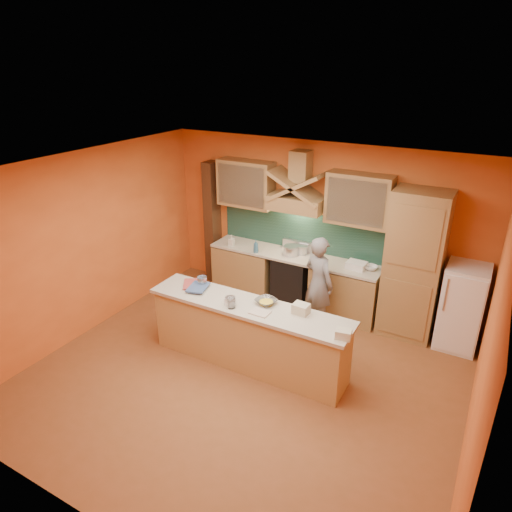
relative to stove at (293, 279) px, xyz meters
The scene contains 36 objects.
floor 2.27m from the stove, 82.23° to the right, with size 5.50×5.00×0.01m, color brown.
ceiling 3.23m from the stove, 82.23° to the right, with size 5.50×5.00×0.01m, color white.
wall_back 1.04m from the stove, 45.00° to the left, with size 5.50×0.02×2.80m, color orange.
wall_front 4.80m from the stove, 86.35° to the right, with size 5.50×0.02×2.80m, color orange.
wall_left 3.43m from the stove, 138.08° to the right, with size 0.02×5.00×2.80m, color orange.
wall_right 3.88m from the stove, 35.80° to the right, with size 0.02×5.00×2.80m, color orange.
base_cabinet_left 0.95m from the stove, behind, with size 1.10×0.60×0.86m, color #A17A49.
base_cabinet_right 0.95m from the stove, ahead, with size 1.10×0.60×0.86m, color #A17A49.
counter_top 0.45m from the stove, behind, with size 3.00×0.62×0.04m, color beige.
stove is the anchor object (origin of this frame).
backsplash 0.85m from the stove, 90.00° to the left, with size 3.00×0.03×0.70m, color #1B3B32.
range_hood 1.37m from the stove, 90.00° to the left, with size 0.92×0.50×0.24m, color #A17A49.
hood_chimney 1.96m from the stove, 90.00° to the left, with size 0.30×0.30×0.50m, color #A17A49.
upper_cabinet_left 1.85m from the stove, behind, with size 1.00×0.35×0.80m, color #A17A49.
upper_cabinet_right 1.85m from the stove, ahead, with size 1.00×0.35×0.80m, color #A17A49.
pantry_column 2.07m from the stove, ahead, with size 0.80×0.60×2.30m, color #A17A49.
fridge 2.71m from the stove, ahead, with size 0.58×0.60×1.30m, color white.
trim_column_left 1.89m from the stove, behind, with size 0.20×0.30×2.30m, color #472816.
island_body 1.91m from the stove, 83.99° to the right, with size 2.80×0.55×0.88m, color tan.
island_top 1.97m from the stove, 83.99° to the right, with size 2.90×0.62×0.05m, color beige.
person 0.90m from the stove, 37.61° to the right, with size 0.56×0.37×1.53m, color gray.
pot_large 0.53m from the stove, 149.68° to the right, with size 0.26×0.26×0.16m, color silver.
pot_small 0.54m from the stove, 45.21° to the left, with size 0.19×0.19×0.15m, color silver.
soap_bottle_a 1.29m from the stove, behind, with size 0.09×0.09×0.20m, color beige.
soap_bottle_b 0.87m from the stove, 159.48° to the right, with size 0.09×0.09×0.23m, color #2E5F81.
bowl_back 1.40m from the stove, ahead, with size 0.21×0.21×0.07m, color silver.
dish_rack 1.21m from the stove, ahead, with size 0.30×0.24×0.11m, color white.
book_lower 2.14m from the stove, 115.82° to the right, with size 0.25×0.34×0.03m, color #A93F3C.
book_upper 2.11m from the stove, 111.99° to the right, with size 0.25×0.35×0.03m, color #3D5586.
jar_large 1.95m from the stove, 110.60° to the right, with size 0.14×0.14×0.15m, color silver.
jar_small 2.15m from the stove, 88.68° to the right, with size 0.11×0.11×0.14m, color silver.
kitchen_scale 2.09m from the stove, 90.13° to the right, with size 0.11×0.11×0.09m, color white.
mixing_bowl 1.88m from the stove, 77.23° to the right, with size 0.28×0.28×0.07m, color silver.
cloth 2.12m from the stove, 77.64° to the right, with size 0.25×0.19×0.02m, color beige.
grocery_bag_a 2.06m from the stove, 62.68° to the right, with size 0.20×0.16×0.13m, color beige.
grocery_bag_b 2.64m from the stove, 52.30° to the right, with size 0.18×0.14×0.11m, color beige.
Camera 1 is at (2.59, -4.33, 3.98)m, focal length 32.00 mm.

